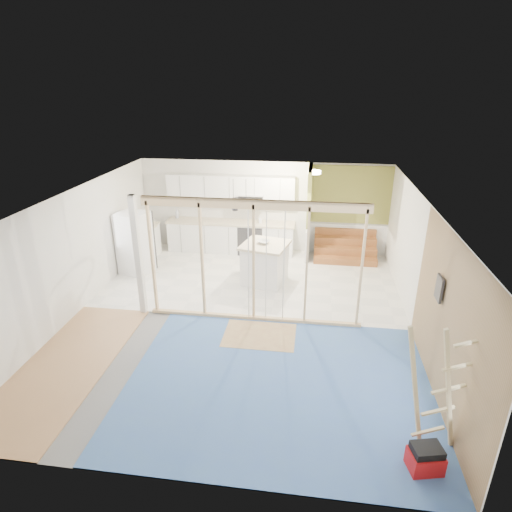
# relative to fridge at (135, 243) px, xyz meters

# --- Properties ---
(room) EXTENTS (7.01, 8.01, 2.61)m
(room) POSITION_rel_fridge_xyz_m (3.03, -1.95, 0.49)
(room) COLOR slate
(room) RESTS_ON ground
(floor_overlays) EXTENTS (7.00, 8.00, 0.03)m
(floor_overlays) POSITION_rel_fridge_xyz_m (3.11, -1.88, -0.80)
(floor_overlays) COLOR silver
(floor_overlays) RESTS_ON room
(stud_frame) EXTENTS (4.66, 0.14, 2.60)m
(stud_frame) POSITION_rel_fridge_xyz_m (2.79, -1.95, 0.78)
(stud_frame) COLOR #DFB788
(stud_frame) RESTS_ON room
(base_cabinets) EXTENTS (4.45, 2.24, 0.93)m
(base_cabinets) POSITION_rel_fridge_xyz_m (1.42, 1.42, -0.34)
(base_cabinets) COLOR white
(base_cabinets) RESTS_ON room
(upper_cabinets) EXTENTS (3.60, 0.41, 0.85)m
(upper_cabinets) POSITION_rel_fridge_xyz_m (2.19, 1.87, 1.01)
(upper_cabinets) COLOR white
(upper_cabinets) RESTS_ON room
(green_partition) EXTENTS (2.25, 1.51, 2.60)m
(green_partition) POSITION_rel_fridge_xyz_m (5.08, 1.71, 0.13)
(green_partition) COLOR olive
(green_partition) RESTS_ON room
(pot_rack) EXTENTS (0.52, 0.52, 0.72)m
(pot_rack) POSITION_rel_fridge_xyz_m (2.73, -0.06, 1.19)
(pot_rack) COLOR black
(pot_rack) RESTS_ON room
(sheathing_panel) EXTENTS (0.02, 4.00, 2.60)m
(sheathing_panel) POSITION_rel_fridge_xyz_m (6.51, -3.95, 0.49)
(sheathing_panel) COLOR #9E7555
(sheathing_panel) RESTS_ON room
(electrical_panel) EXTENTS (0.04, 0.30, 0.40)m
(electrical_panel) POSITION_rel_fridge_xyz_m (6.46, -3.35, 0.84)
(electrical_panel) COLOR #333438
(electrical_panel) RESTS_ON room
(ceiling_light) EXTENTS (0.32, 0.32, 0.08)m
(ceiling_light) POSITION_rel_fridge_xyz_m (4.43, 1.05, 1.73)
(ceiling_light) COLOR #FFEABF
(ceiling_light) RESTS_ON room
(fridge) EXTENTS (0.85, 0.83, 1.62)m
(fridge) POSITION_rel_fridge_xyz_m (0.00, 0.00, 0.00)
(fridge) COLOR white
(fridge) RESTS_ON room
(island) EXTENTS (1.25, 1.25, 1.02)m
(island) POSITION_rel_fridge_xyz_m (3.35, -0.13, -0.30)
(island) COLOR white
(island) RESTS_ON room
(bowl) EXTENTS (0.37, 0.37, 0.07)m
(bowl) POSITION_rel_fridge_xyz_m (3.31, -0.10, 0.25)
(bowl) COLOR silver
(bowl) RESTS_ON island
(soap_bottle_a) EXTENTS (0.12, 0.12, 0.29)m
(soap_bottle_a) POSITION_rel_fridge_xyz_m (0.53, 1.86, 0.26)
(soap_bottle_a) COLOR #B1B4C5
(soap_bottle_a) RESTS_ON base_cabinets
(soap_bottle_b) EXTENTS (0.11, 0.11, 0.18)m
(soap_bottle_b) POSITION_rel_fridge_xyz_m (2.99, 1.73, 0.21)
(soap_bottle_b) COLOR silver
(soap_bottle_b) RESTS_ON base_cabinets
(toolbox) EXTENTS (0.47, 0.39, 0.39)m
(toolbox) POSITION_rel_fridge_xyz_m (6.03, -5.35, -0.62)
(toolbox) COLOR #A60F10
(toolbox) RESTS_ON room
(ladder) EXTENTS (1.01, 0.15, 1.89)m
(ladder) POSITION_rel_fridge_xyz_m (6.14, -4.93, 0.16)
(ladder) COLOR tan
(ladder) RESTS_ON room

